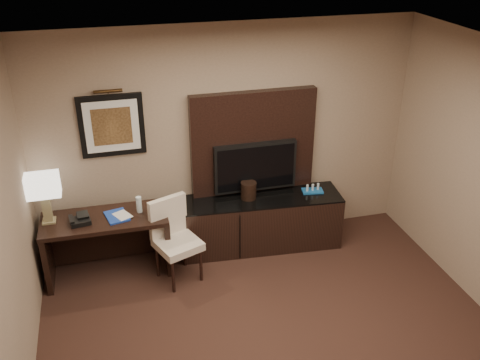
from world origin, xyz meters
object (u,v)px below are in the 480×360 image
object	(u,v)px
desk_phone	(80,219)
ice_bucket	(249,190)
desk	(108,245)
table_lamp	(45,201)
minibar_tray	(313,188)
desk_chair	(178,244)
credenza	(260,221)
tv	(255,167)
water_bottle	(139,204)

from	to	relation	value
desk_phone	ice_bucket	size ratio (longest dim) A/B	1.01
desk	table_lamp	xyz separation A→B (m)	(-0.58, 0.07, 0.62)
table_lamp	minibar_tray	size ratio (longest dim) A/B	2.05
desk_chair	table_lamp	bearing A→B (deg)	142.79
credenza	minibar_tray	xyz separation A→B (m)	(0.66, -0.02, 0.38)
desk	tv	distance (m)	1.93
desk_chair	ice_bucket	world-z (taller)	desk_chair
desk	desk_chair	distance (m)	0.82
desk	tv	world-z (taller)	tv
water_bottle	ice_bucket	distance (m)	1.30
desk_chair	credenza	bearing A→B (deg)	0.18
desk	desk_phone	size ratio (longest dim) A/B	6.54
desk	ice_bucket	bearing A→B (deg)	5.26
table_lamp	ice_bucket	world-z (taller)	table_lamp
desk	desk_chair	world-z (taller)	desk_chair
credenza	desk_phone	world-z (taller)	desk_phone
desk	desk_chair	xyz separation A→B (m)	(0.75, -0.32, 0.10)
water_bottle	minibar_tray	bearing A→B (deg)	1.62
table_lamp	minibar_tray	bearing A→B (deg)	0.34
table_lamp	desk_phone	bearing A→B (deg)	-19.55
desk_phone	table_lamp	bearing A→B (deg)	152.28
table_lamp	desk	bearing A→B (deg)	-6.44
desk_phone	ice_bucket	bearing A→B (deg)	-2.91
desk_phone	minibar_tray	bearing A→B (deg)	-5.35
desk_chair	minibar_tray	distance (m)	1.80
desk_phone	tv	bearing A→B (deg)	-0.07
credenza	ice_bucket	size ratio (longest dim) A/B	9.37
desk	desk_chair	bearing A→B (deg)	-22.01
desk	water_bottle	world-z (taller)	water_bottle
ice_bucket	desk_chair	bearing A→B (deg)	-154.50
desk_chair	minibar_tray	bearing A→B (deg)	-8.05
desk	minibar_tray	size ratio (longest dim) A/B	5.44
desk	tv	size ratio (longest dim) A/B	1.37
desk_chair	table_lamp	size ratio (longest dim) A/B	1.80
credenza	tv	xyz separation A→B (m)	(-0.03, 0.14, 0.68)
desk_chair	desk_phone	distance (m)	1.09
credenza	desk_chair	distance (m)	1.16
desk_chair	water_bottle	world-z (taller)	desk_chair
ice_bucket	minibar_tray	bearing A→B (deg)	-3.11
desk_chair	ice_bucket	xyz separation A→B (m)	(0.94, 0.45, 0.31)
water_bottle	table_lamp	bearing A→B (deg)	177.55
desk	minibar_tray	xyz separation A→B (m)	(2.49, 0.08, 0.35)
tv	table_lamp	xyz separation A→B (m)	(-2.38, -0.17, -0.03)
desk_phone	water_bottle	world-z (taller)	water_bottle
desk_phone	ice_bucket	distance (m)	1.95
water_bottle	minibar_tray	size ratio (longest dim) A/B	0.75
table_lamp	desk_phone	distance (m)	0.40
desk	water_bottle	bearing A→B (deg)	4.44
water_bottle	desk	bearing A→B (deg)	-176.53
tv	ice_bucket	xyz separation A→B (m)	(-0.11, -0.11, -0.24)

